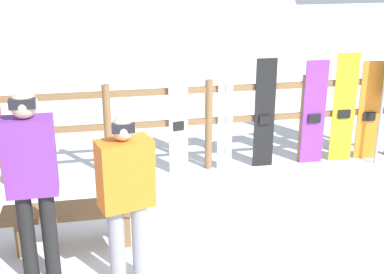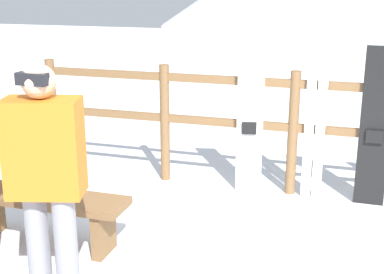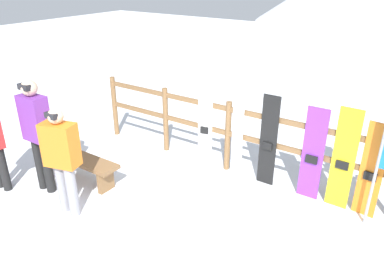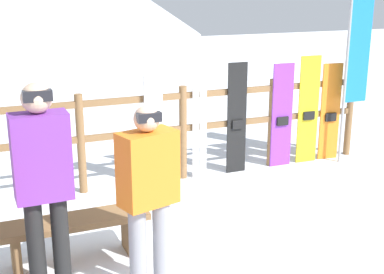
{
  "view_description": "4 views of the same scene",
  "coord_description": "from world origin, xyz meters",
  "px_view_note": "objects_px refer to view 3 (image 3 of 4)",
  "views": [
    {
      "loc": [
        -1.43,
        -4.57,
        2.98
      ],
      "look_at": [
        -0.38,
        1.22,
        0.78
      ],
      "focal_mm": 50.0,
      "sensor_mm": 36.0,
      "label": 1
    },
    {
      "loc": [
        0.55,
        -3.07,
        2.07
      ],
      "look_at": [
        -0.7,
        0.94,
        0.84
      ],
      "focal_mm": 50.0,
      "sensor_mm": 36.0,
      "label": 2
    },
    {
      "loc": [
        2.76,
        -3.09,
        3.26
      ],
      "look_at": [
        -0.23,
        1.3,
        0.83
      ],
      "focal_mm": 35.0,
      "sensor_mm": 36.0,
      "label": 3
    },
    {
      "loc": [
        -2.47,
        -4.23,
        2.52
      ],
      "look_at": [
        -0.21,
        1.23,
        0.81
      ],
      "focal_mm": 50.0,
      "sensor_mm": 36.0,
      "label": 4
    }
  ],
  "objects_px": {
    "person_orange": "(62,156)",
    "snowboard_black_stripe": "(268,141)",
    "bench": "(82,163)",
    "person_purple": "(37,129)",
    "snowboard_purple": "(313,155)",
    "snowboard_orange": "(371,171)",
    "snowboard_yellow": "(343,160)",
    "snowboard_white": "(205,126)",
    "ski_pair_white": "(238,129)"
  },
  "relations": [
    {
      "from": "person_purple",
      "to": "ski_pair_white",
      "type": "height_order",
      "value": "person_purple"
    },
    {
      "from": "person_orange",
      "to": "snowboard_white",
      "type": "relative_size",
      "value": 1.08
    },
    {
      "from": "person_orange",
      "to": "snowboard_orange",
      "type": "height_order",
      "value": "person_orange"
    },
    {
      "from": "snowboard_white",
      "to": "snowboard_orange",
      "type": "distance_m",
      "value": 2.7
    },
    {
      "from": "person_purple",
      "to": "snowboard_orange",
      "type": "height_order",
      "value": "person_purple"
    },
    {
      "from": "snowboard_purple",
      "to": "snowboard_yellow",
      "type": "distance_m",
      "value": 0.44
    },
    {
      "from": "bench",
      "to": "ski_pair_white",
      "type": "bearing_deg",
      "value": 39.76
    },
    {
      "from": "snowboard_black_stripe",
      "to": "snowboard_yellow",
      "type": "xyz_separation_m",
      "value": [
        1.14,
        0.0,
        0.01
      ]
    },
    {
      "from": "snowboard_yellow",
      "to": "snowboard_orange",
      "type": "height_order",
      "value": "snowboard_yellow"
    },
    {
      "from": "person_purple",
      "to": "snowboard_orange",
      "type": "bearing_deg",
      "value": 26.33
    },
    {
      "from": "person_purple",
      "to": "snowboard_white",
      "type": "distance_m",
      "value": 2.71
    },
    {
      "from": "bench",
      "to": "person_purple",
      "type": "height_order",
      "value": "person_purple"
    },
    {
      "from": "snowboard_purple",
      "to": "snowboard_yellow",
      "type": "height_order",
      "value": "snowboard_yellow"
    },
    {
      "from": "bench",
      "to": "person_purple",
      "type": "relative_size",
      "value": 0.77
    },
    {
      "from": "person_orange",
      "to": "snowboard_black_stripe",
      "type": "bearing_deg",
      "value": 49.36
    },
    {
      "from": "person_purple",
      "to": "snowboard_purple",
      "type": "xyz_separation_m",
      "value": [
        3.51,
        2.14,
        -0.33
      ]
    },
    {
      "from": "ski_pair_white",
      "to": "person_orange",
      "type": "bearing_deg",
      "value": -121.95
    },
    {
      "from": "snowboard_white",
      "to": "snowboard_purple",
      "type": "relative_size",
      "value": 1.01
    },
    {
      "from": "bench",
      "to": "snowboard_yellow",
      "type": "xyz_separation_m",
      "value": [
        3.65,
        1.63,
        0.44
      ]
    },
    {
      "from": "snowboard_black_stripe",
      "to": "snowboard_orange",
      "type": "height_order",
      "value": "snowboard_black_stripe"
    },
    {
      "from": "bench",
      "to": "snowboard_yellow",
      "type": "relative_size",
      "value": 0.9
    },
    {
      "from": "snowboard_white",
      "to": "ski_pair_white",
      "type": "relative_size",
      "value": 0.9
    },
    {
      "from": "bench",
      "to": "snowboard_orange",
      "type": "distance_m",
      "value": 4.37
    },
    {
      "from": "snowboard_yellow",
      "to": "bench",
      "type": "bearing_deg",
      "value": -155.91
    },
    {
      "from": "person_orange",
      "to": "snowboard_orange",
      "type": "xyz_separation_m",
      "value": [
        3.52,
        2.33,
        -0.21
      ]
    },
    {
      "from": "snowboard_black_stripe",
      "to": "snowboard_purple",
      "type": "relative_size",
      "value": 1.04
    },
    {
      "from": "bench",
      "to": "person_purple",
      "type": "distance_m",
      "value": 0.93
    },
    {
      "from": "snowboard_black_stripe",
      "to": "snowboard_yellow",
      "type": "height_order",
      "value": "snowboard_yellow"
    },
    {
      "from": "person_orange",
      "to": "person_purple",
      "type": "xyz_separation_m",
      "value": [
        -0.8,
        0.19,
        0.14
      ]
    },
    {
      "from": "person_purple",
      "to": "snowboard_white",
      "type": "xyz_separation_m",
      "value": [
        1.63,
        2.14,
        -0.32
      ]
    },
    {
      "from": "bench",
      "to": "snowboard_white",
      "type": "distance_m",
      "value": 2.15
    },
    {
      "from": "snowboard_black_stripe",
      "to": "person_orange",
      "type": "bearing_deg",
      "value": -130.64
    },
    {
      "from": "person_purple",
      "to": "snowboard_yellow",
      "type": "distance_m",
      "value": 4.49
    },
    {
      "from": "person_orange",
      "to": "snowboard_purple",
      "type": "relative_size",
      "value": 1.09
    },
    {
      "from": "person_orange",
      "to": "snowboard_white",
      "type": "distance_m",
      "value": 2.48
    },
    {
      "from": "bench",
      "to": "person_purple",
      "type": "xyz_separation_m",
      "value": [
        -0.29,
        -0.51,
        0.73
      ]
    },
    {
      "from": "person_purple",
      "to": "snowboard_black_stripe",
      "type": "bearing_deg",
      "value": 37.37
    },
    {
      "from": "snowboard_black_stripe",
      "to": "snowboard_purple",
      "type": "bearing_deg",
      "value": -0.0
    },
    {
      "from": "ski_pair_white",
      "to": "snowboard_black_stripe",
      "type": "bearing_deg",
      "value": -0.36
    },
    {
      "from": "snowboard_black_stripe",
      "to": "snowboard_purple",
      "type": "xyz_separation_m",
      "value": [
        0.71,
        -0.0,
        -0.03
      ]
    },
    {
      "from": "snowboard_purple",
      "to": "person_orange",
      "type": "bearing_deg",
      "value": -139.26
    },
    {
      "from": "ski_pair_white",
      "to": "snowboard_purple",
      "type": "height_order",
      "value": "ski_pair_white"
    },
    {
      "from": "snowboard_purple",
      "to": "bench",
      "type": "bearing_deg",
      "value": -153.1
    },
    {
      "from": "snowboard_yellow",
      "to": "person_orange",
      "type": "bearing_deg",
      "value": -143.41
    },
    {
      "from": "person_purple",
      "to": "snowboard_purple",
      "type": "height_order",
      "value": "person_purple"
    },
    {
      "from": "bench",
      "to": "snowboard_purple",
      "type": "distance_m",
      "value": 3.63
    },
    {
      "from": "person_orange",
      "to": "person_purple",
      "type": "relative_size",
      "value": 0.89
    },
    {
      "from": "snowboard_black_stripe",
      "to": "snowboard_purple",
      "type": "distance_m",
      "value": 0.71
    },
    {
      "from": "person_orange",
      "to": "snowboard_yellow",
      "type": "bearing_deg",
      "value": 36.59
    },
    {
      "from": "bench",
      "to": "snowboard_black_stripe",
      "type": "xyz_separation_m",
      "value": [
        2.51,
        1.63,
        0.43
      ]
    }
  ]
}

